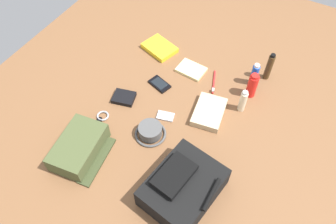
{
  "coord_description": "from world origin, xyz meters",
  "views": [
    {
      "loc": [
        0.83,
        0.46,
        1.32
      ],
      "look_at": [
        0.0,
        0.0,
        0.04
      ],
      "focal_mm": 34.8,
      "sensor_mm": 36.0,
      "label": 1
    }
  ],
  "objects_px": {
    "folded_towel": "(209,112)",
    "lotion_bottle": "(243,101)",
    "bucket_hat": "(150,131)",
    "cell_phone": "(160,84)",
    "cologne_bottle": "(269,67)",
    "toiletry_pouch": "(80,148)",
    "media_player": "(165,116)",
    "toothbrush": "(214,83)",
    "deodorant_spray": "(254,75)",
    "wallet": "(124,98)",
    "backpack": "(183,187)",
    "wristwatch": "(102,116)",
    "notepad": "(191,70)",
    "sunscreen_spray": "(252,85)",
    "paperback_novel": "(160,48)"
  },
  "relations": [
    {
      "from": "deodorant_spray",
      "to": "wallet",
      "type": "bearing_deg",
      "value": -51.71
    },
    {
      "from": "wristwatch",
      "to": "notepad",
      "type": "relative_size",
      "value": 0.47
    },
    {
      "from": "bucket_hat",
      "to": "toothbrush",
      "type": "bearing_deg",
      "value": 163.37
    },
    {
      "from": "wristwatch",
      "to": "sunscreen_spray",
      "type": "bearing_deg",
      "value": 130.06
    },
    {
      "from": "bucket_hat",
      "to": "cell_phone",
      "type": "xyz_separation_m",
      "value": [
        -0.3,
        -0.12,
        -0.02
      ]
    },
    {
      "from": "sunscreen_spray",
      "to": "cell_phone",
      "type": "relative_size",
      "value": 1.12
    },
    {
      "from": "cologne_bottle",
      "to": "notepad",
      "type": "height_order",
      "value": "cologne_bottle"
    },
    {
      "from": "cologne_bottle",
      "to": "media_player",
      "type": "distance_m",
      "value": 0.61
    },
    {
      "from": "deodorant_spray",
      "to": "sunscreen_spray",
      "type": "distance_m",
      "value": 0.08
    },
    {
      "from": "cologne_bottle",
      "to": "folded_towel",
      "type": "relative_size",
      "value": 0.84
    },
    {
      "from": "wallet",
      "to": "wristwatch",
      "type": "bearing_deg",
      "value": -25.88
    },
    {
      "from": "toiletry_pouch",
      "to": "media_player",
      "type": "relative_size",
      "value": 3.09
    },
    {
      "from": "cologne_bottle",
      "to": "media_player",
      "type": "bearing_deg",
      "value": -35.06
    },
    {
      "from": "bucket_hat",
      "to": "folded_towel",
      "type": "distance_m",
      "value": 0.31
    },
    {
      "from": "lotion_bottle",
      "to": "wristwatch",
      "type": "height_order",
      "value": "lotion_bottle"
    },
    {
      "from": "lotion_bottle",
      "to": "paperback_novel",
      "type": "distance_m",
      "value": 0.61
    },
    {
      "from": "wallet",
      "to": "notepad",
      "type": "height_order",
      "value": "wallet"
    },
    {
      "from": "backpack",
      "to": "wristwatch",
      "type": "distance_m",
      "value": 0.56
    },
    {
      "from": "deodorant_spray",
      "to": "wristwatch",
      "type": "height_order",
      "value": "deodorant_spray"
    },
    {
      "from": "notepad",
      "to": "media_player",
      "type": "bearing_deg",
      "value": 9.41
    },
    {
      "from": "cell_phone",
      "to": "wallet",
      "type": "distance_m",
      "value": 0.21
    },
    {
      "from": "backpack",
      "to": "notepad",
      "type": "xyz_separation_m",
      "value": [
        -0.66,
        -0.29,
        -0.05
      ]
    },
    {
      "from": "paperback_novel",
      "to": "wristwatch",
      "type": "distance_m",
      "value": 0.56
    },
    {
      "from": "cologne_bottle",
      "to": "sunscreen_spray",
      "type": "relative_size",
      "value": 1.16
    },
    {
      "from": "deodorant_spray",
      "to": "folded_towel",
      "type": "relative_size",
      "value": 0.69
    },
    {
      "from": "wallet",
      "to": "folded_towel",
      "type": "bearing_deg",
      "value": 91.87
    },
    {
      "from": "cell_phone",
      "to": "deodorant_spray",
      "type": "bearing_deg",
      "value": 120.5
    },
    {
      "from": "media_player",
      "to": "toothbrush",
      "type": "bearing_deg",
      "value": 159.11
    },
    {
      "from": "sunscreen_spray",
      "to": "cell_phone",
      "type": "height_order",
      "value": "sunscreen_spray"
    },
    {
      "from": "toiletry_pouch",
      "to": "deodorant_spray",
      "type": "relative_size",
      "value": 2.11
    },
    {
      "from": "deodorant_spray",
      "to": "media_player",
      "type": "relative_size",
      "value": 1.46
    },
    {
      "from": "lotion_bottle",
      "to": "wallet",
      "type": "relative_size",
      "value": 1.23
    },
    {
      "from": "notepad",
      "to": "folded_towel",
      "type": "height_order",
      "value": "folded_towel"
    },
    {
      "from": "backpack",
      "to": "paperback_novel",
      "type": "relative_size",
      "value": 1.66
    },
    {
      "from": "toiletry_pouch",
      "to": "notepad",
      "type": "relative_size",
      "value": 1.94
    },
    {
      "from": "toiletry_pouch",
      "to": "cell_phone",
      "type": "xyz_separation_m",
      "value": [
        -0.54,
        0.11,
        -0.04
      ]
    },
    {
      "from": "folded_towel",
      "to": "lotion_bottle",
      "type": "bearing_deg",
      "value": 129.9
    },
    {
      "from": "paperback_novel",
      "to": "toiletry_pouch",
      "type": "bearing_deg",
      "value": 2.21
    },
    {
      "from": "backpack",
      "to": "cologne_bottle",
      "type": "relative_size",
      "value": 2.14
    },
    {
      "from": "backpack",
      "to": "wristwatch",
      "type": "relative_size",
      "value": 5.07
    },
    {
      "from": "cell_phone",
      "to": "toiletry_pouch",
      "type": "bearing_deg",
      "value": -11.32
    },
    {
      "from": "wallet",
      "to": "notepad",
      "type": "relative_size",
      "value": 0.73
    },
    {
      "from": "backpack",
      "to": "wallet",
      "type": "bearing_deg",
      "value": -121.62
    },
    {
      "from": "cell_phone",
      "to": "toothbrush",
      "type": "relative_size",
      "value": 0.83
    },
    {
      "from": "notepad",
      "to": "sunscreen_spray",
      "type": "bearing_deg",
      "value": 93.79
    },
    {
      "from": "toiletry_pouch",
      "to": "bucket_hat",
      "type": "xyz_separation_m",
      "value": [
        -0.24,
        0.23,
        -0.02
      ]
    },
    {
      "from": "backpack",
      "to": "folded_towel",
      "type": "distance_m",
      "value": 0.44
    },
    {
      "from": "backpack",
      "to": "wallet",
      "type": "distance_m",
      "value": 0.59
    },
    {
      "from": "backpack",
      "to": "cell_phone",
      "type": "distance_m",
      "value": 0.62
    },
    {
      "from": "media_player",
      "to": "notepad",
      "type": "bearing_deg",
      "value": -175.14
    }
  ]
}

